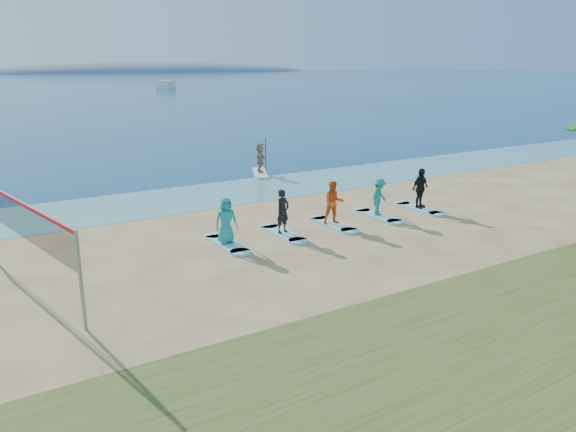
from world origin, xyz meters
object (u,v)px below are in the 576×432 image
surfboard_1 (283,234)px  student_4 (420,188)px  paddleboarder (260,158)px  surfboard_0 (227,244)px  paddleboard (260,173)px  student_0 (226,220)px  surfboard_3 (378,216)px  volleyball_net (14,216)px  surfboard_4 (419,209)px  student_1 (283,211)px  surfboard_2 (333,224)px  student_3 (379,197)px  student_2 (334,202)px  boat_offshore_b (166,89)px

surfboard_1 → student_4: (6.89, 0.00, 0.90)m
paddleboarder → surfboard_0: paddleboarder is taller
paddleboard → student_0: 12.75m
surfboard_0 → surfboard_3: (6.89, 0.00, 0.00)m
volleyball_net → student_0: size_ratio=5.51×
volleyball_net → paddleboard: size_ratio=2.98×
student_0 → surfboard_4: (9.19, 0.00, -0.86)m
volleyball_net → surfboard_4: volleyball_net is taller
student_1 → surfboard_2: (2.30, 0.00, -0.86)m
volleyball_net → student_4: (15.67, -0.44, -0.96)m
paddleboarder → student_0: (-7.19, -10.49, -0.04)m
surfboard_1 → student_4: student_4 is taller
paddleboarder → student_0: paddleboarder is taller
student_0 → surfboard_2: bearing=4.4°
volleyball_net → student_3: volleyball_net is taller
surfboard_0 → surfboard_1: size_ratio=1.00×
volleyball_net → surfboard_3: 13.51m
student_2 → student_4: bearing=24.7°
paddleboard → student_0: bearing=-100.5°
surfboard_4 → surfboard_0: bearing=180.0°
surfboard_3 → surfboard_0: bearing=180.0°
student_2 → student_4: student_4 is taller
student_2 → surfboard_3: size_ratio=0.76×
student_2 → surfboard_3: bearing=24.7°
surfboard_0 → surfboard_1: 2.30m
student_0 → surfboard_3: 6.95m
surfboard_3 → student_4: bearing=0.0°
student_2 → student_4: 4.60m
surfboard_2 → surfboard_3: size_ratio=1.00×
paddleboarder → student_0: 12.72m
paddleboard → surfboard_4: size_ratio=1.36×
student_1 → student_2: (2.30, 0.00, 0.02)m
paddleboard → surfboard_3: 10.49m
paddleboard → student_3: student_3 is taller
student_0 → student_3: student_0 is taller
student_0 → student_3: (6.89, 0.00, -0.05)m
student_2 → boat_offshore_b: bearing=98.0°
surfboard_1 → surfboard_4: (6.89, 0.00, 0.00)m
boat_offshore_b → surfboard_0: (-37.24, -108.76, 0.04)m
boat_offshore_b → student_4: size_ratio=3.31×
volleyball_net → surfboard_0: size_ratio=4.06×
student_3 → student_0: bearing=156.9°
boat_offshore_b → surfboard_4: bearing=-115.8°
student_1 → paddleboard: bearing=48.1°
paddleboarder → surfboard_3: bearing=-160.0°
student_1 → surfboard_3: size_ratio=0.74×
surfboard_0 → surfboard_4: (9.19, 0.00, 0.00)m
student_0 → student_3: 6.89m
boat_offshore_b → student_1: student_1 is taller
paddleboard → surfboard_0: bearing=-100.5°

